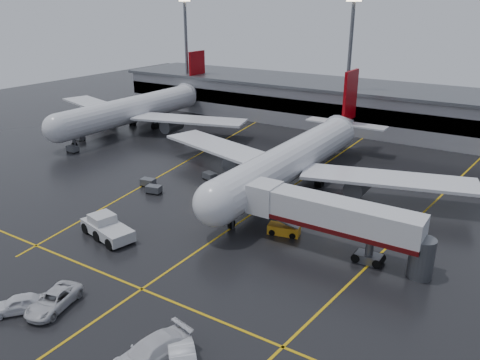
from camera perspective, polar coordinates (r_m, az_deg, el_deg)
The scene contains 21 objects.
ground at distance 61.45m, azimuth 2.58°, elevation -3.29°, with size 220.00×220.00×0.00m, color black.
apron_line_centre at distance 61.45m, azimuth 2.58°, elevation -3.28°, with size 0.25×90.00×0.02m, color gold.
apron_line_stop at distance 45.96m, azimuth -11.66°, elevation -12.64°, with size 60.00×0.25×0.02m, color gold.
apron_line_left at distance 79.78m, azimuth -6.29°, elevation 2.32°, with size 0.25×70.00×0.02m, color gold.
apron_line_right at distance 64.61m, azimuth 21.20°, elevation -3.51°, with size 0.25×70.00×0.02m, color gold.
terminal at distance 102.75m, azimuth 16.29°, elevation 8.26°, with size 122.00×19.00×8.60m.
light_mast_left at distance 116.87m, azimuth -6.43°, elevation 15.39°, with size 3.00×1.20×25.45m.
light_mast_mid at distance 97.12m, azimuth 12.94°, elevation 13.97°, with size 3.00×1.20×25.45m.
main_airliner at distance 68.01m, azimuth 6.74°, elevation 2.77°, with size 48.80×45.60×14.10m.
second_airliner at distance 101.37m, azimuth -12.09°, elevation 8.40°, with size 48.80×45.60×14.10m.
jet_bridge at distance 50.27m, azimuth 10.98°, elevation -4.43°, with size 19.90×3.40×6.05m.
pushback_tractor at distance 55.72m, azimuth -15.64°, elevation -5.57°, with size 7.61×4.51×2.55m.
belt_loader at distance 54.63m, azimuth 5.27°, elevation -5.92°, with size 3.82×2.30×2.27m.
service_van_a at distance 45.21m, azimuth -21.39°, elevation -13.24°, with size 2.54×5.50×1.53m, color silver.
service_van_b at distance 37.39m, azimuth -10.68°, elevation -19.63°, with size 2.64×6.49×1.88m, color silver.
service_van_d at distance 45.90m, azimuth -24.99°, elevation -13.25°, with size 1.83×4.54×1.55m, color white.
baggage_cart_a at distance 66.67m, azimuth -10.26°, elevation -1.07°, with size 2.25×1.73×1.12m.
baggage_cart_b at distance 69.42m, azimuth -10.93°, elevation -0.23°, with size 2.20×1.63×1.12m.
baggage_cart_c at distance 70.72m, azimuth -3.63°, elevation 0.51°, with size 2.27×1.78×1.12m.
baggage_cart_d at distance 95.96m, azimuth -18.63°, elevation 4.88°, with size 2.12×1.49×1.12m.
baggage_cart_e at distance 88.61m, azimuth -19.36°, elevation 3.54°, with size 2.00×1.31×1.12m.
Camera 1 is at (27.83, -48.81, 24.89)m, focal length 35.73 mm.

